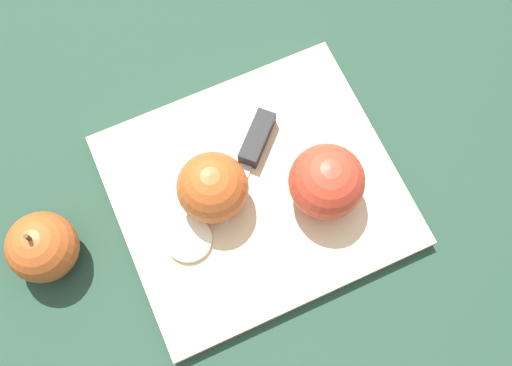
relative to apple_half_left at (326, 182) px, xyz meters
name	(u,v)px	position (x,y,z in m)	size (l,w,h in m)	color
ground_plane	(256,193)	(0.08, -0.03, -0.06)	(4.00, 4.00, 0.00)	#1E3828
cutting_board	(256,191)	(0.08, -0.03, -0.05)	(0.38, 0.35, 0.02)	#D1B789
apple_half_left	(326,182)	(0.00, 0.00, 0.00)	(0.09, 0.09, 0.09)	red
apple_half_right	(213,189)	(0.13, -0.02, 0.00)	(0.08, 0.08, 0.08)	#AD4C1E
knife	(255,143)	(0.06, -0.08, -0.03)	(0.10, 0.13, 0.02)	silver
apple_slice	(189,239)	(0.17, 0.02, -0.04)	(0.06, 0.06, 0.01)	beige
apple_whole	(43,247)	(0.33, -0.01, -0.02)	(0.08, 0.08, 0.09)	#AD4C1E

